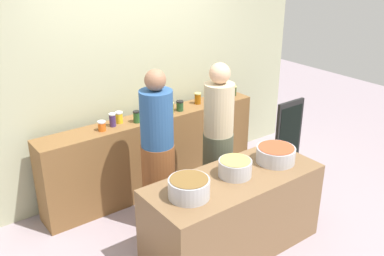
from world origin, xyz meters
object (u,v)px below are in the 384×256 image
object	(u,v)px
preserve_jar_5	(171,108)
preserve_jar_8	(214,95)
preserve_jar_6	(180,106)
preserve_jar_9	(223,92)
cook_in_cap	(218,145)
preserve_jar_2	(119,117)
preserve_jar_4	(156,109)
cooking_pot_left	(189,188)
preserve_jar_7	(198,98)
preserve_jar_3	(137,117)
preserve_jar_1	(113,120)
preserve_jar_0	(102,126)
cooking_pot_center	(235,168)
cook_with_tongs	(158,159)
preserve_jar_10	(234,91)
chalkboard_sign	(288,136)

from	to	relation	value
preserve_jar_5	preserve_jar_8	bearing A→B (deg)	5.90
preserve_jar_6	preserve_jar_9	world-z (taller)	preserve_jar_9
preserve_jar_5	cook_in_cap	xyz separation A→B (m)	(0.13, -0.70, -0.24)
preserve_jar_2	preserve_jar_4	bearing A→B (deg)	-4.51
cooking_pot_left	preserve_jar_7	bearing A→B (deg)	50.42
preserve_jar_3	preserve_jar_9	world-z (taller)	preserve_jar_3
preserve_jar_1	preserve_jar_2	distance (m)	0.11
preserve_jar_1	preserve_jar_3	distance (m)	0.27
preserve_jar_0	preserve_jar_5	size ratio (longest dim) A/B	0.83
cooking_pot_center	preserve_jar_8	bearing A→B (deg)	57.29
preserve_jar_9	cook_in_cap	bearing A→B (deg)	-133.11
preserve_jar_1	cook_with_tongs	size ratio (longest dim) A/B	0.09
cooking_pot_left	preserve_jar_3	bearing A→B (deg)	77.87
preserve_jar_6	preserve_jar_3	bearing A→B (deg)	-178.85
preserve_jar_5	preserve_jar_10	xyz separation A→B (m)	(1.01, 0.05, -0.00)
cooking_pot_center	cook_in_cap	world-z (taller)	cook_in_cap
cook_with_tongs	chalkboard_sign	world-z (taller)	cook_with_tongs
preserve_jar_1	preserve_jar_3	xyz separation A→B (m)	(0.26, -0.06, -0.01)
preserve_jar_1	cooking_pot_center	xyz separation A→B (m)	(0.52, -1.37, -0.15)
preserve_jar_9	preserve_jar_7	bearing A→B (deg)	-179.53
preserve_jar_7	chalkboard_sign	world-z (taller)	preserve_jar_7
preserve_jar_4	preserve_jar_10	world-z (taller)	preserve_jar_4
cooking_pot_left	chalkboard_sign	size ratio (longest dim) A/B	0.37
preserve_jar_10	cook_with_tongs	size ratio (longest dim) A/B	0.07
preserve_jar_6	preserve_jar_8	bearing A→B (deg)	6.74
preserve_jar_10	cooking_pot_center	size ratio (longest dim) A/B	0.40
preserve_jar_4	preserve_jar_9	size ratio (longest dim) A/B	1.05
preserve_jar_4	preserve_jar_10	bearing A→B (deg)	-0.59
cook_in_cap	cooking_pot_center	bearing A→B (deg)	-117.18
preserve_jar_2	cook_with_tongs	distance (m)	0.73
preserve_jar_7	cook_with_tongs	world-z (taller)	cook_with_tongs
preserve_jar_6	preserve_jar_9	xyz separation A→B (m)	(0.72, 0.07, 0.00)
preserve_jar_0	cooking_pot_center	size ratio (longest dim) A/B	0.35
preserve_jar_4	preserve_jar_10	size ratio (longest dim) A/B	1.07
preserve_jar_6	preserve_jar_1	bearing A→B (deg)	176.91
preserve_jar_0	preserve_jar_7	xyz separation A→B (m)	(1.30, 0.06, 0.02)
preserve_jar_8	cooking_pot_center	distance (m)	1.67
preserve_jar_4	cook_in_cap	distance (m)	0.85
preserve_jar_10	cooking_pot_left	size ratio (longest dim) A/B	0.35
preserve_jar_10	cooking_pot_left	distance (m)	2.26
preserve_jar_8	preserve_jar_9	world-z (taller)	preserve_jar_9
preserve_jar_3	cook_with_tongs	world-z (taller)	cook_with_tongs
preserve_jar_5	chalkboard_sign	bearing A→B (deg)	-22.16
preserve_jar_4	cooking_pot_left	world-z (taller)	preserve_jar_4
preserve_jar_7	preserve_jar_0	bearing A→B (deg)	-177.41
preserve_jar_4	preserve_jar_5	world-z (taller)	preserve_jar_4
preserve_jar_9	cook_with_tongs	distance (m)	1.58
preserve_jar_8	cooking_pot_center	world-z (taller)	preserve_jar_8
preserve_jar_5	cook_with_tongs	xyz separation A→B (m)	(-0.56, -0.59, -0.24)
cook_with_tongs	preserve_jar_8	bearing A→B (deg)	27.73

